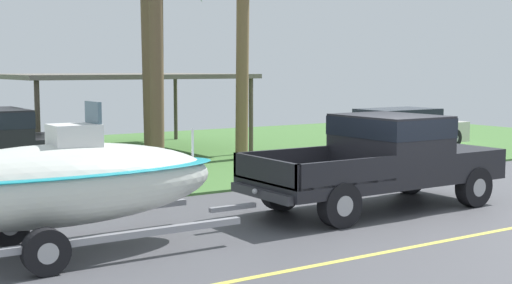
# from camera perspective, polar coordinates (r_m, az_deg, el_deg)

# --- Properties ---
(ground) EXTENTS (36.00, 22.00, 0.11)m
(ground) POSITION_cam_1_polar(r_m,az_deg,el_deg) (20.43, -5.12, -1.88)
(ground) COLOR #4C4C51
(pickup_truck_towing) EXTENTS (5.52, 2.09, 1.84)m
(pickup_truck_towing) POSITION_cam_1_polar(r_m,az_deg,el_deg) (14.33, 10.56, -1.12)
(pickup_truck_towing) COLOR black
(pickup_truck_towing) RESTS_ON ground
(boat_on_trailer) EXTENTS (6.23, 2.18, 2.27)m
(boat_on_trailer) POSITION_cam_1_polar(r_m,az_deg,el_deg) (10.90, -15.63, -3.29)
(boat_on_trailer) COLOR gray
(boat_on_trailer) RESTS_ON ground
(parked_sedan_near) EXTENTS (4.75, 1.90, 1.38)m
(parked_sedan_near) POSITION_cam_1_polar(r_m,az_deg,el_deg) (25.04, 11.58, 1.04)
(parked_sedan_near) COLOR beige
(parked_sedan_near) RESTS_ON ground
(carport_awning) EXTENTS (7.26, 5.83, 2.58)m
(carport_awning) POSITION_cam_1_polar(r_m,az_deg,el_deg) (23.37, -11.01, 5.12)
(carport_awning) COLOR #4C4238
(carport_awning) RESTS_ON ground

